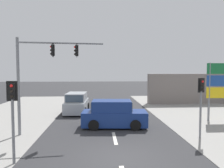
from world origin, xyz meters
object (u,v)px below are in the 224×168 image
at_px(traffic_signal_mast, 40,68).
at_px(pedestal_signal_left_kerb, 13,108).
at_px(pedestal_signal_right_kerb, 201,98).
at_px(suv_crossing_left, 114,115).
at_px(shopping_plaza_sign, 220,83).
at_px(suv_kerbside_parked, 77,103).

distance_m(traffic_signal_mast, pedestal_signal_left_kerb, 4.71).
bearing_deg(pedestal_signal_right_kerb, suv_crossing_left, 149.41).
bearing_deg(shopping_plaza_sign, pedestal_signal_right_kerb, -129.82).
height_order(pedestal_signal_left_kerb, suv_kerbside_parked, pedestal_signal_left_kerb).
bearing_deg(shopping_plaza_sign, traffic_signal_mast, -167.72).
distance_m(suv_crossing_left, suv_kerbside_parked, 6.38).
bearing_deg(suv_kerbside_parked, shopping_plaza_sign, -19.86).
distance_m(shopping_plaza_sign, suv_crossing_left, 8.84).
height_order(suv_crossing_left, suv_kerbside_parked, same).
bearing_deg(pedestal_signal_left_kerb, suv_kerbside_parked, 82.32).
relative_size(traffic_signal_mast, pedestal_signal_left_kerb, 1.69).
distance_m(pedestal_signal_left_kerb, shopping_plaza_sign, 15.02).
relative_size(shopping_plaza_sign, suv_crossing_left, 0.99).
xyz_separation_m(traffic_signal_mast, suv_kerbside_parked, (1.51, 7.05, -3.26)).
distance_m(pedestal_signal_left_kerb, suv_crossing_left, 7.65).
relative_size(traffic_signal_mast, suv_kerbside_parked, 1.30).
distance_m(pedestal_signal_right_kerb, pedestal_signal_left_kerb, 10.03).
bearing_deg(traffic_signal_mast, suv_kerbside_parked, 77.92).
relative_size(pedestal_signal_left_kerb, suv_crossing_left, 0.77).
relative_size(suv_crossing_left, suv_kerbside_parked, 1.00).
distance_m(pedestal_signal_right_kerb, shopping_plaza_sign, 5.59).
relative_size(traffic_signal_mast, suv_crossing_left, 1.29).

